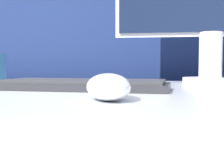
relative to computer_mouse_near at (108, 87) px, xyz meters
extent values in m
cube|color=navy|center=(0.01, 0.78, 0.02)|extent=(5.00, 0.03, 1.49)
ellipsoid|color=white|center=(0.00, 0.00, 0.00)|extent=(0.10, 0.14, 0.04)
cube|color=#28282D|center=(-0.09, 0.20, -0.01)|extent=(0.40, 0.16, 0.02)
cube|color=#38383D|center=(-0.09, 0.20, 0.00)|extent=(0.37, 0.15, 0.01)
cylinder|color=white|center=(0.23, 0.46, -0.01)|extent=(0.16, 0.16, 0.02)
cylinder|color=white|center=(0.23, 0.46, 0.06)|extent=(0.07, 0.07, 0.13)
camera|label=1|loc=(0.09, -0.50, 0.04)|focal=50.00mm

